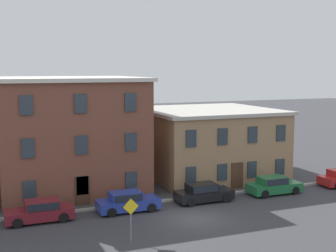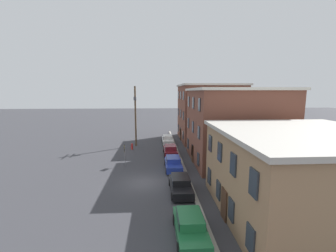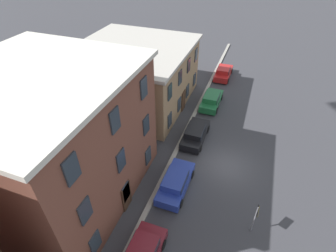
{
  "view_description": "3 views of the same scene",
  "coord_description": "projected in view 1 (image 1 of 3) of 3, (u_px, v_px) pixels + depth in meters",
  "views": [
    {
      "loc": [
        -13.27,
        -27.65,
        10.08
      ],
      "look_at": [
        -0.06,
        4.64,
        5.79
      ],
      "focal_mm": 50.0,
      "sensor_mm": 36.0,
      "label": 1
    },
    {
      "loc": [
        21.28,
        1.11,
        8.94
      ],
      "look_at": [
        -0.46,
        2.44,
        5.6
      ],
      "focal_mm": 24.0,
      "sensor_mm": 36.0,
      "label": 2
    },
    {
      "loc": [
        -16.05,
        -0.63,
        15.91
      ],
      "look_at": [
        -0.74,
        4.94,
        3.39
      ],
      "focal_mm": 28.0,
      "sensor_mm": 36.0,
      "label": 3
    }
  ],
  "objects": [
    {
      "name": "kerb_strip",
      "position": [
        169.0,
        200.0,
        35.74
      ],
      "size": [
        56.0,
        0.36,
        0.16
      ],
      "primitive_type": "cube",
      "color": "#9E998E",
      "rests_on": "ground_plane"
    },
    {
      "name": "car_black",
      "position": [
        203.0,
        192.0,
        35.51
      ],
      "size": [
        4.4,
        1.92,
        1.43
      ],
      "color": "black",
      "rests_on": "ground_plane"
    },
    {
      "name": "apartment_midblock",
      "position": [
        68.0,
        133.0,
        38.97
      ],
      "size": [
        11.85,
        10.99,
        9.38
      ],
      "color": "brown",
      "rests_on": "ground_plane"
    },
    {
      "name": "ground_plane",
      "position": [
        195.0,
        218.0,
        31.61
      ],
      "size": [
        200.0,
        200.0,
        0.0
      ],
      "primitive_type": "plane",
      "color": "#38383D"
    },
    {
      "name": "caution_sign",
      "position": [
        131.0,
        212.0,
        27.09
      ],
      "size": [
        1.05,
        0.08,
        2.66
      ],
      "color": "slate",
      "rests_on": "ground_plane"
    },
    {
      "name": "car_blue",
      "position": [
        127.0,
        201.0,
        33.1
      ],
      "size": [
        4.4,
        1.92,
        1.43
      ],
      "color": "#233899",
      "rests_on": "ground_plane"
    },
    {
      "name": "car_maroon",
      "position": [
        40.0,
        210.0,
        30.94
      ],
      "size": [
        4.4,
        1.92,
        1.43
      ],
      "color": "maroon",
      "rests_on": "ground_plane"
    },
    {
      "name": "car_green",
      "position": [
        273.0,
        185.0,
        37.76
      ],
      "size": [
        4.4,
        1.92,
        1.43
      ],
      "color": "#1E6638",
      "rests_on": "ground_plane"
    },
    {
      "name": "apartment_far",
      "position": [
        207.0,
        142.0,
        44.37
      ],
      "size": [
        12.03,
        11.56,
        6.31
      ],
      "color": "#9E7A56",
      "rests_on": "ground_plane"
    }
  ]
}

